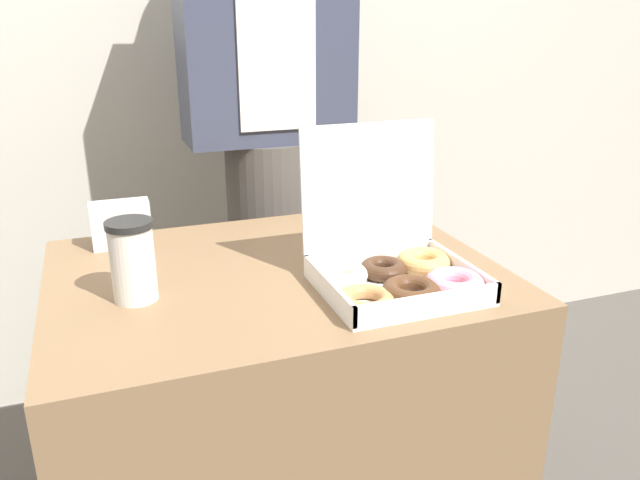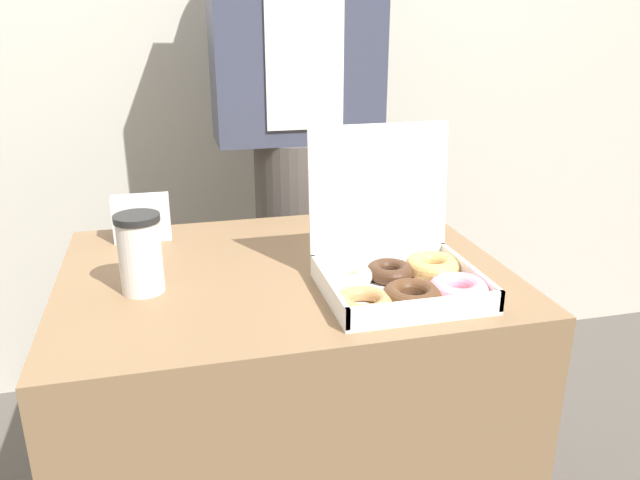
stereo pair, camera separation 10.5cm
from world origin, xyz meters
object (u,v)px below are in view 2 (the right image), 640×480
(donut_box, at_px, (401,271))
(coffee_cup, at_px, (140,253))
(person_customer, at_px, (297,130))
(napkin_holder, at_px, (142,218))

(donut_box, xyz_separation_m, coffee_cup, (-0.46, 0.11, 0.04))
(person_customer, bearing_deg, napkin_holder, -141.35)
(coffee_cup, relative_size, napkin_holder, 1.18)
(person_customer, bearing_deg, coffee_cup, -123.84)
(donut_box, distance_m, person_customer, 0.75)
(napkin_holder, xyz_separation_m, person_customer, (0.43, 0.34, 0.12))
(coffee_cup, distance_m, napkin_holder, 0.29)
(coffee_cup, height_order, napkin_holder, coffee_cup)
(coffee_cup, bearing_deg, donut_box, -13.56)
(person_customer, bearing_deg, donut_box, -87.36)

